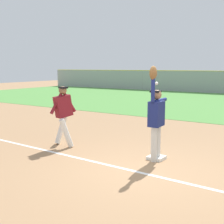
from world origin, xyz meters
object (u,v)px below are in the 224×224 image
at_px(first_base, 156,158).
at_px(parked_car_blue, 181,83).
at_px(runner, 63,112).
at_px(baseball, 157,83).
at_px(fielder, 156,115).

bearing_deg(first_base, parked_car_blue, 109.91).
height_order(runner, baseball, baseball).
height_order(baseball, parked_car_blue, baseball).
bearing_deg(fielder, baseball, 93.30).
bearing_deg(runner, baseball, 19.92).
bearing_deg(runner, first_base, 22.54).
height_order(runner, parked_car_blue, runner).
bearing_deg(runner, parked_car_blue, 120.18).
relative_size(fielder, parked_car_blue, 0.51).
height_order(fielder, baseball, fielder).
relative_size(first_base, parked_car_blue, 0.08).
height_order(first_base, baseball, baseball).
distance_m(first_base, baseball, 1.84).
relative_size(first_base, fielder, 0.17).
distance_m(first_base, runner, 2.98).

